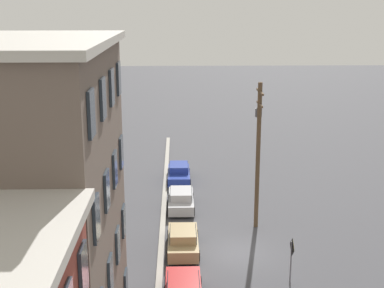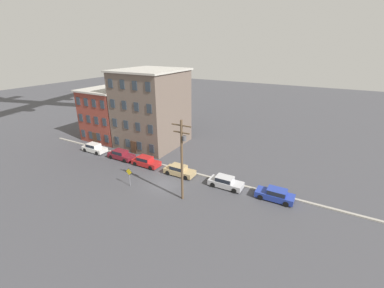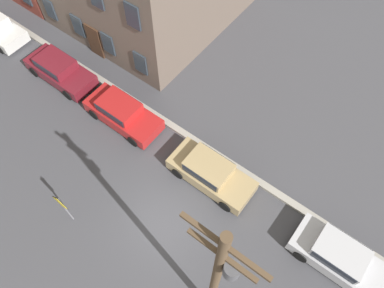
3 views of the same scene
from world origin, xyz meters
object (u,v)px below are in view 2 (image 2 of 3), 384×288
(car_white, at_px, (94,148))
(car_blue, at_px, (275,194))
(car_silver, at_px, (225,182))
(car_maroon, at_px, (121,154))
(car_tan, at_px, (179,170))
(car_red, at_px, (146,161))
(caution_sign, at_px, (129,174))
(utility_pole, at_px, (182,157))

(car_white, distance_m, car_blue, 30.33)
(car_silver, bearing_deg, car_white, 180.00)
(car_blue, bearing_deg, car_maroon, -179.78)
(car_tan, bearing_deg, car_red, 179.54)
(car_silver, bearing_deg, caution_sign, -152.04)
(car_maroon, height_order, car_silver, same)
(car_red, distance_m, car_blue, 19.18)
(caution_sign, bearing_deg, car_maroon, 140.57)
(car_white, bearing_deg, caution_sign, -23.74)
(car_silver, height_order, caution_sign, caution_sign)
(car_silver, xyz_separation_m, utility_pole, (-3.40, -5.00, 4.71))
(car_white, height_order, car_tan, same)
(car_maroon, distance_m, car_tan, 11.05)
(car_red, xyz_separation_m, car_blue, (19.18, 0.16, 0.00))
(car_red, bearing_deg, car_white, 179.87)
(car_maroon, bearing_deg, caution_sign, -39.43)
(car_blue, bearing_deg, caution_sign, -160.99)
(car_white, distance_m, caution_sign, 14.41)
(car_silver, bearing_deg, car_maroon, 179.88)
(car_maroon, height_order, car_blue, same)
(car_maroon, distance_m, car_red, 5.08)
(car_maroon, distance_m, car_silver, 17.98)
(car_silver, distance_m, car_blue, 6.28)
(car_tan, height_order, car_silver, same)
(car_tan, bearing_deg, caution_sign, -124.79)
(car_red, xyz_separation_m, car_silver, (12.90, 0.03, 0.00))
(car_silver, relative_size, car_blue, 1.00)
(car_silver, distance_m, caution_sign, 12.38)
(car_white, bearing_deg, car_silver, -0.00)
(caution_sign, bearing_deg, utility_pole, 6.01)
(car_white, relative_size, car_silver, 1.00)
(car_red, height_order, caution_sign, caution_sign)
(caution_sign, bearing_deg, car_white, 156.26)
(car_tan, distance_m, car_silver, 6.93)
(car_maroon, distance_m, caution_sign, 9.22)
(car_maroon, height_order, caution_sign, caution_sign)
(car_white, height_order, caution_sign, caution_sign)
(car_white, bearing_deg, utility_pole, -13.59)
(car_silver, bearing_deg, car_red, -179.89)
(car_white, xyz_separation_m, utility_pole, (20.66, -5.00, 4.71))
(car_white, relative_size, car_maroon, 1.00)
(car_maroon, height_order, car_tan, same)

